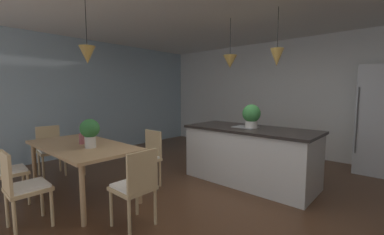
{
  "coord_description": "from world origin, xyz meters",
  "views": [
    {
      "loc": [
        1.73,
        -2.66,
        1.48
      ],
      "look_at": [
        -0.69,
        0.04,
        1.1
      ],
      "focal_mm": 23.01,
      "sensor_mm": 36.0,
      "label": 1
    }
  ],
  "objects_px": {
    "chair_kitchen_end": "(136,185)",
    "potted_plant_on_table": "(90,131)",
    "chair_near_right": "(22,186)",
    "potted_plant_on_island": "(251,115)",
    "kitchen_island": "(249,154)",
    "chair_window_end": "(50,149)",
    "refrigerator": "(380,120)",
    "dining_table": "(82,149)",
    "chair_near_left": "(4,170)",
    "vase_on_dining_table": "(83,139)",
    "chair_far_right": "(147,156)"
  },
  "relations": [
    {
      "from": "chair_near_left",
      "to": "kitchen_island",
      "type": "xyz_separation_m",
      "value": [
        1.94,
        2.89,
        -0.01
      ]
    },
    {
      "from": "potted_plant_on_island",
      "to": "refrigerator",
      "type": "bearing_deg",
      "value": 52.57
    },
    {
      "from": "chair_window_end",
      "to": "kitchen_island",
      "type": "height_order",
      "value": "kitchen_island"
    },
    {
      "from": "chair_near_right",
      "to": "vase_on_dining_table",
      "type": "relative_size",
      "value": 5.85
    },
    {
      "from": "chair_near_right",
      "to": "potted_plant_on_table",
      "type": "relative_size",
      "value": 2.26
    },
    {
      "from": "chair_window_end",
      "to": "refrigerator",
      "type": "bearing_deg",
      "value": 42.87
    },
    {
      "from": "dining_table",
      "to": "chair_near_left",
      "type": "bearing_deg",
      "value": -116.65
    },
    {
      "from": "chair_near_left",
      "to": "vase_on_dining_table",
      "type": "bearing_deg",
      "value": 65.96
    },
    {
      "from": "refrigerator",
      "to": "chair_near_right",
      "type": "bearing_deg",
      "value": -118.46
    },
    {
      "from": "chair_near_right",
      "to": "chair_kitchen_end",
      "type": "height_order",
      "value": "same"
    },
    {
      "from": "chair_window_end",
      "to": "kitchen_island",
      "type": "relative_size",
      "value": 0.42
    },
    {
      "from": "chair_kitchen_end",
      "to": "potted_plant_on_table",
      "type": "relative_size",
      "value": 2.26
    },
    {
      "from": "chair_near_right",
      "to": "chair_kitchen_end",
      "type": "distance_m",
      "value": 1.2
    },
    {
      "from": "chair_kitchen_end",
      "to": "potted_plant_on_table",
      "type": "bearing_deg",
      "value": -179.39
    },
    {
      "from": "chair_window_end",
      "to": "chair_far_right",
      "type": "distance_m",
      "value": 1.88
    },
    {
      "from": "chair_window_end",
      "to": "potted_plant_on_table",
      "type": "relative_size",
      "value": 2.26
    },
    {
      "from": "kitchen_island",
      "to": "potted_plant_on_table",
      "type": "height_order",
      "value": "potted_plant_on_table"
    },
    {
      "from": "dining_table",
      "to": "chair_kitchen_end",
      "type": "bearing_deg",
      "value": 0.03
    },
    {
      "from": "potted_plant_on_table",
      "to": "chair_window_end",
      "type": "bearing_deg",
      "value": 179.46
    },
    {
      "from": "chair_near_left",
      "to": "potted_plant_on_island",
      "type": "xyz_separation_m",
      "value": [
        1.95,
        2.89,
        0.64
      ]
    },
    {
      "from": "chair_far_right",
      "to": "potted_plant_on_island",
      "type": "bearing_deg",
      "value": 47.56
    },
    {
      "from": "dining_table",
      "to": "refrigerator",
      "type": "height_order",
      "value": "refrigerator"
    },
    {
      "from": "dining_table",
      "to": "potted_plant_on_table",
      "type": "height_order",
      "value": "potted_plant_on_table"
    },
    {
      "from": "dining_table",
      "to": "refrigerator",
      "type": "distance_m",
      "value": 5.04
    },
    {
      "from": "chair_kitchen_end",
      "to": "kitchen_island",
      "type": "relative_size",
      "value": 0.42
    },
    {
      "from": "chair_window_end",
      "to": "refrigerator",
      "type": "xyz_separation_m",
      "value": [
        4.32,
        4.01,
        0.5
      ]
    },
    {
      "from": "potted_plant_on_island",
      "to": "chair_far_right",
      "type": "bearing_deg",
      "value": -132.44
    },
    {
      "from": "chair_far_right",
      "to": "dining_table",
      "type": "bearing_deg",
      "value": -116.46
    },
    {
      "from": "chair_window_end",
      "to": "kitchen_island",
      "type": "xyz_separation_m",
      "value": [
        2.81,
        2.06,
        -0.01
      ]
    },
    {
      "from": "chair_near_right",
      "to": "chair_near_left",
      "type": "xyz_separation_m",
      "value": [
        -0.83,
        0.0,
        0.0
      ]
    },
    {
      "from": "chair_far_right",
      "to": "chair_window_end",
      "type": "bearing_deg",
      "value": -154.12
    },
    {
      "from": "potted_plant_on_table",
      "to": "potted_plant_on_island",
      "type": "bearing_deg",
      "value": 58.94
    },
    {
      "from": "chair_kitchen_end",
      "to": "potted_plant_on_island",
      "type": "bearing_deg",
      "value": 82.91
    },
    {
      "from": "potted_plant_on_island",
      "to": "kitchen_island",
      "type": "bearing_deg",
      "value": 180.0
    },
    {
      "from": "kitchen_island",
      "to": "refrigerator",
      "type": "bearing_deg",
      "value": 52.25
    },
    {
      "from": "potted_plant_on_table",
      "to": "dining_table",
      "type": "bearing_deg",
      "value": 178.06
    },
    {
      "from": "chair_near_right",
      "to": "chair_kitchen_end",
      "type": "xyz_separation_m",
      "value": [
        0.87,
        0.83,
        0.0
      ]
    },
    {
      "from": "dining_table",
      "to": "chair_far_right",
      "type": "bearing_deg",
      "value": 63.54
    },
    {
      "from": "chair_kitchen_end",
      "to": "chair_far_right",
      "type": "bearing_deg",
      "value": 136.52
    },
    {
      "from": "refrigerator",
      "to": "potted_plant_on_island",
      "type": "bearing_deg",
      "value": -127.43
    },
    {
      "from": "chair_kitchen_end",
      "to": "chair_far_right",
      "type": "height_order",
      "value": "same"
    },
    {
      "from": "chair_kitchen_end",
      "to": "potted_plant_on_table",
      "type": "distance_m",
      "value": 1.11
    },
    {
      "from": "chair_near_left",
      "to": "potted_plant_on_island",
      "type": "distance_m",
      "value": 3.54
    },
    {
      "from": "dining_table",
      "to": "refrigerator",
      "type": "bearing_deg",
      "value": 52.91
    },
    {
      "from": "kitchen_island",
      "to": "vase_on_dining_table",
      "type": "height_order",
      "value": "kitchen_island"
    },
    {
      "from": "kitchen_island",
      "to": "potted_plant_on_island",
      "type": "height_order",
      "value": "potted_plant_on_island"
    },
    {
      "from": "chair_near_left",
      "to": "kitchen_island",
      "type": "relative_size",
      "value": 0.42
    },
    {
      "from": "potted_plant_on_table",
      "to": "refrigerator",
      "type": "bearing_deg",
      "value": 55.72
    },
    {
      "from": "kitchen_island",
      "to": "chair_window_end",
      "type": "bearing_deg",
      "value": -143.77
    },
    {
      "from": "chair_far_right",
      "to": "vase_on_dining_table",
      "type": "relative_size",
      "value": 5.85
    }
  ]
}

